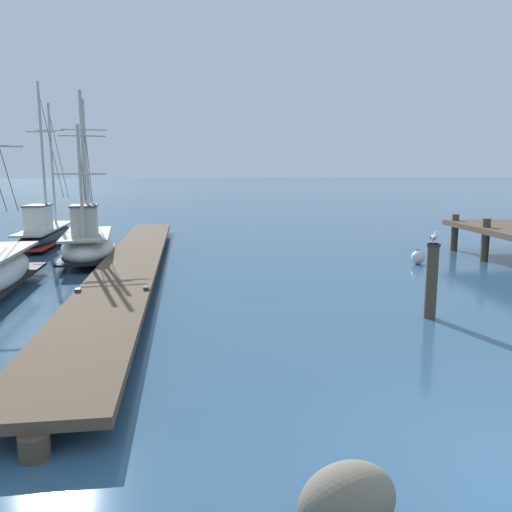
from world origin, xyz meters
name	(u,v)px	position (x,y,z in m)	size (l,w,h in m)	color
floating_dock	(131,262)	(-5.39, 12.12, 0.36)	(2.29, 22.05, 0.53)	brown
fishing_boat_0	(45,232)	(-9.72, 19.21, 0.58)	(1.58, 8.20, 7.12)	black
fishing_boat_5	(88,244)	(-7.12, 14.45, 0.68)	(2.23, 6.33, 6.10)	silver
mooring_piling	(432,280)	(1.73, 5.88, 0.89)	(0.30, 0.30, 1.71)	#4C3D2D
perched_seagull	(434,237)	(1.72, 5.87, 1.86)	(0.30, 0.31, 0.27)	gold
shore_rock_near_right	(344,508)	(-2.51, -0.57, 0.32)	(1.20, 1.09, 0.69)	#6D6354
mooring_buoy	(418,257)	(4.58, 12.17, 0.24)	(0.48, 0.48, 0.55)	silver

